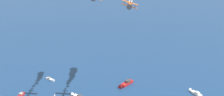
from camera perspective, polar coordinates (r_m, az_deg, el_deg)
The scene contains 7 objects.
motorboat_offshore at distance 177.25m, azimuth 14.06°, elevation -7.45°, with size 6.71×7.47×2.32m.
motorboat_trailing at distance 180.09m, azimuth 2.31°, elevation -6.19°, with size 7.58×9.87×2.92m.
motorboat_ahead at distance 169.90m, azimuth -6.00°, elevation -8.24°, with size 7.76×5.52×2.25m.
motorboat_mid_cluster at distance 175.31m, azimuth -15.62°, elevation -8.00°, with size 2.82×7.48×2.12m.
motorboat_outer_ring_a at distance 188.60m, azimuth -10.52°, elevation -5.32°, with size 5.78×3.78×1.65m.
biplane_lead at distance 146.06m, azimuth 3.03°, elevation 7.37°, with size 7.46×6.84×3.91m.
wingwalker_lead at distance 145.53m, azimuth 3.29°, elevation 8.14°, with size 1.47×0.23×1.51m.
Camera 1 is at (-20.64, 140.58, 85.80)m, focal length 53.19 mm.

